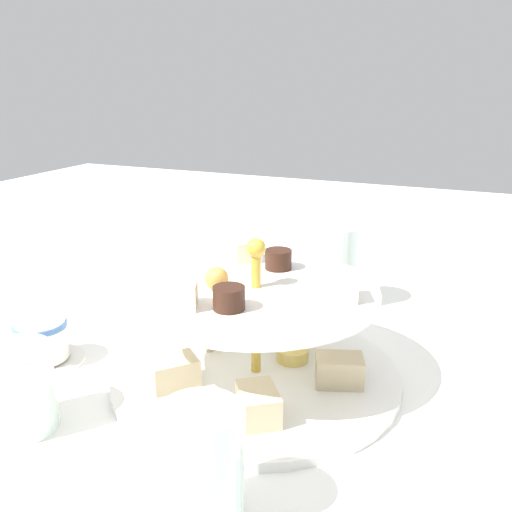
{
  "coord_description": "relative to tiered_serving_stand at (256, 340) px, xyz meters",
  "views": [
    {
      "loc": [
        -0.5,
        -0.22,
        0.31
      ],
      "look_at": [
        0.0,
        0.0,
        0.14
      ],
      "focal_mm": 39.96,
      "sensor_mm": 36.0,
      "label": 1
    }
  ],
  "objects": [
    {
      "name": "water_glass_mid_back",
      "position": [
        -0.21,
        -0.05,
        0.0
      ],
      "size": [
        0.06,
        0.06,
        0.1
      ],
      "primitive_type": "cylinder",
      "color": "silver",
      "rests_on": "ground_plane"
    },
    {
      "name": "teacup_with_saucer",
      "position": [
        -0.06,
        0.24,
        -0.02
      ],
      "size": [
        0.09,
        0.09,
        0.05
      ],
      "color": "white",
      "rests_on": "ground_plane"
    },
    {
      "name": "water_glass_tall_right",
      "position": [
        0.23,
        -0.02,
        0.01
      ],
      "size": [
        0.07,
        0.07,
        0.12
      ],
      "primitive_type": "cylinder",
      "color": "silver",
      "rests_on": "ground_plane"
    },
    {
      "name": "ground_plane",
      "position": [
        -0.0,
        0.0,
        -0.05
      ],
      "size": [
        2.4,
        2.4,
        0.0
      ],
      "primitive_type": "plane",
      "color": "white"
    },
    {
      "name": "butter_knife_right",
      "position": [
        0.15,
        0.24,
        -0.04
      ],
      "size": [
        0.16,
        0.08,
        0.0
      ],
      "primitive_type": "cube",
      "rotation": [
        0.0,
        0.0,
        9.04
      ],
      "color": "silver",
      "rests_on": "ground_plane"
    },
    {
      "name": "tiered_serving_stand",
      "position": [
        0.0,
        0.0,
        0.0
      ],
      "size": [
        0.31,
        0.31,
        0.16
      ],
      "color": "white",
      "rests_on": "ground_plane"
    },
    {
      "name": "water_glass_short_left",
      "position": [
        -0.17,
        0.16,
        -0.01
      ],
      "size": [
        0.06,
        0.06,
        0.08
      ],
      "primitive_type": "cylinder",
      "color": "silver",
      "rests_on": "ground_plane"
    }
  ]
}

